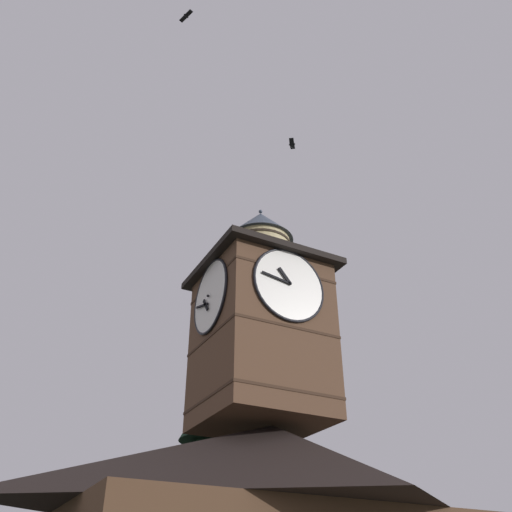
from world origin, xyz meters
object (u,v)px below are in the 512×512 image
(pine_tree_behind, at_px, (210,496))
(flying_bird_high, at_px, (186,16))
(clock_tower, at_px, (261,325))
(moon, at_px, (223,438))
(flying_bird_low, at_px, (292,144))

(pine_tree_behind, xyz_separation_m, flying_bird_high, (6.04, 10.31, 13.42))
(clock_tower, relative_size, moon, 4.83)
(pine_tree_behind, bearing_deg, flying_bird_low, 100.50)
(moon, height_order, flying_bird_low, flying_bird_low)
(moon, bearing_deg, pine_tree_behind, 64.63)
(pine_tree_behind, height_order, moon, moon)
(clock_tower, xyz_separation_m, pine_tree_behind, (-0.37, -5.02, -5.28))
(clock_tower, xyz_separation_m, moon, (-11.90, -29.35, 3.51))
(flying_bird_high, bearing_deg, pine_tree_behind, -120.35)
(moon, bearing_deg, flying_bird_high, 63.10)
(clock_tower, height_order, pine_tree_behind, clock_tower)
(clock_tower, distance_m, flying_bird_low, 9.33)
(pine_tree_behind, relative_size, flying_bird_low, 16.27)
(moon, bearing_deg, flying_bird_low, 70.64)
(clock_tower, relative_size, flying_bird_high, 15.11)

